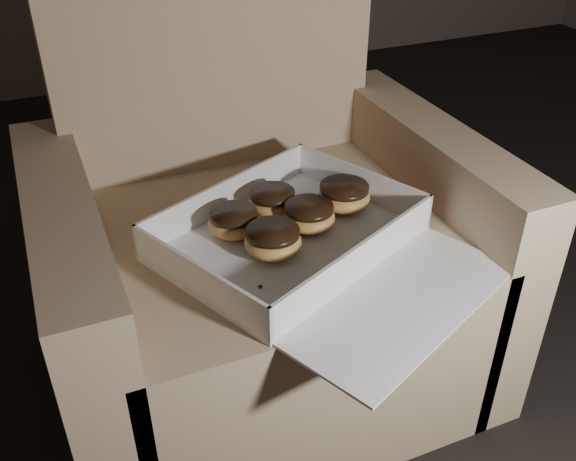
% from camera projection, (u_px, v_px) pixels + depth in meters
% --- Properties ---
extents(armchair, '(0.80, 0.67, 0.83)m').
position_uv_depth(armchair, '(260.00, 256.00, 1.26)').
color(armchair, '#9C8364').
rests_on(armchair, floor).
extents(bakery_box, '(0.57, 0.60, 0.07)m').
position_uv_depth(bakery_box, '(309.00, 246.00, 1.07)').
color(bakery_box, silver).
rests_on(bakery_box, armchair).
extents(donut_a, '(0.09, 0.09, 0.05)m').
position_uv_depth(donut_a, '(273.00, 241.00, 1.05)').
color(donut_a, '#C69045').
rests_on(donut_a, bakery_box).
extents(donut_b, '(0.10, 0.10, 0.05)m').
position_uv_depth(donut_b, '(344.00, 196.00, 1.17)').
color(donut_b, '#C69045').
rests_on(donut_b, bakery_box).
extents(donut_c, '(0.09, 0.09, 0.04)m').
position_uv_depth(donut_c, '(272.00, 201.00, 1.16)').
color(donut_c, '#C69045').
rests_on(donut_c, bakery_box).
extents(donut_d, '(0.09, 0.09, 0.04)m').
position_uv_depth(donut_d, '(234.00, 222.00, 1.10)').
color(donut_d, '#C69045').
rests_on(donut_d, bakery_box).
extents(donut_e, '(0.09, 0.09, 0.05)m').
position_uv_depth(donut_e, '(309.00, 216.00, 1.11)').
color(donut_e, '#C69045').
rests_on(donut_e, bakery_box).
extents(crumb_a, '(0.01, 0.01, 0.00)m').
position_uv_depth(crumb_a, '(302.00, 293.00, 0.97)').
color(crumb_a, black).
rests_on(crumb_a, bakery_box).
extents(crumb_b, '(0.01, 0.01, 0.00)m').
position_uv_depth(crumb_b, '(260.00, 286.00, 0.98)').
color(crumb_b, black).
rests_on(crumb_b, bakery_box).
extents(crumb_c, '(0.01, 0.01, 0.00)m').
position_uv_depth(crumb_c, '(361.00, 251.00, 1.06)').
color(crumb_c, black).
rests_on(crumb_c, bakery_box).
extents(crumb_d, '(0.01, 0.01, 0.00)m').
position_uv_depth(crumb_d, '(401.00, 225.00, 1.13)').
color(crumb_d, black).
rests_on(crumb_d, bakery_box).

